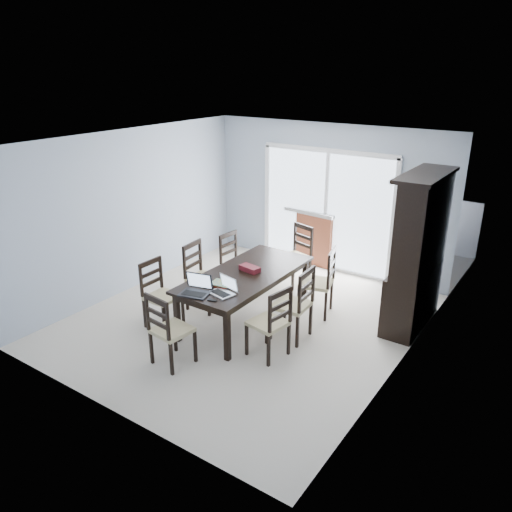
% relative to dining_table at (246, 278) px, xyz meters
% --- Properties ---
extents(floor, '(5.00, 5.00, 0.00)m').
position_rel_dining_table_xyz_m(floor, '(0.00, 0.00, -0.67)').
color(floor, '#BEB7A3').
rests_on(floor, ground).
extents(ceiling, '(5.00, 5.00, 0.00)m').
position_rel_dining_table_xyz_m(ceiling, '(0.00, 0.00, 1.93)').
color(ceiling, white).
rests_on(ceiling, back_wall).
extents(back_wall, '(4.50, 0.02, 2.60)m').
position_rel_dining_table_xyz_m(back_wall, '(0.00, 2.50, 0.63)').
color(back_wall, '#99A6B6').
rests_on(back_wall, floor).
extents(wall_left, '(0.02, 5.00, 2.60)m').
position_rel_dining_table_xyz_m(wall_left, '(-2.25, 0.00, 0.63)').
color(wall_left, '#99A6B6').
rests_on(wall_left, floor).
extents(wall_right, '(0.02, 5.00, 2.60)m').
position_rel_dining_table_xyz_m(wall_right, '(2.25, 0.00, 0.63)').
color(wall_right, '#99A6B6').
rests_on(wall_right, floor).
extents(balcony, '(4.50, 2.00, 0.10)m').
position_rel_dining_table_xyz_m(balcony, '(0.00, 3.50, -0.72)').
color(balcony, gray).
rests_on(balcony, ground).
extents(railing, '(4.50, 0.06, 1.10)m').
position_rel_dining_table_xyz_m(railing, '(0.00, 4.50, -0.12)').
color(railing, '#99999E').
rests_on(railing, balcony).
extents(dining_table, '(1.00, 2.20, 0.75)m').
position_rel_dining_table_xyz_m(dining_table, '(0.00, 0.00, 0.00)').
color(dining_table, black).
rests_on(dining_table, floor).
extents(china_hutch, '(0.50, 1.38, 2.20)m').
position_rel_dining_table_xyz_m(china_hutch, '(2.02, 1.25, 0.40)').
color(china_hutch, black).
rests_on(china_hutch, floor).
extents(sliding_door, '(2.52, 0.05, 2.18)m').
position_rel_dining_table_xyz_m(sliding_door, '(0.00, 2.48, 0.41)').
color(sliding_door, silver).
rests_on(sliding_door, floor).
extents(chair_left_near, '(0.44, 0.42, 1.12)m').
position_rel_dining_table_xyz_m(chair_left_near, '(-0.96, -0.80, -0.08)').
color(chair_left_near, black).
rests_on(chair_left_near, floor).
extents(chair_left_mid, '(0.49, 0.48, 1.19)m').
position_rel_dining_table_xyz_m(chair_left_mid, '(-0.85, -0.03, -0.05)').
color(chair_left_mid, black).
rests_on(chair_left_mid, floor).
extents(chair_left_far, '(0.46, 0.45, 1.11)m').
position_rel_dining_table_xyz_m(chair_left_far, '(-0.81, 0.78, -0.09)').
color(chair_left_far, black).
rests_on(chair_left_far, floor).
extents(chair_right_near, '(0.50, 0.49, 1.12)m').
position_rel_dining_table_xyz_m(chair_right_near, '(0.87, -0.62, -0.08)').
color(chair_right_near, black).
rests_on(chair_right_near, floor).
extents(chair_right_mid, '(0.48, 0.47, 1.19)m').
position_rel_dining_table_xyz_m(chair_right_mid, '(0.89, -0.05, -0.04)').
color(chair_right_mid, black).
rests_on(chair_right_mid, floor).
extents(chair_right_far, '(0.56, 0.55, 1.20)m').
position_rel_dining_table_xyz_m(chair_right_far, '(0.83, 0.80, -0.04)').
color(chair_right_far, black).
rests_on(chair_right_far, floor).
extents(chair_end_near, '(0.47, 0.49, 1.13)m').
position_rel_dining_table_xyz_m(chair_end_near, '(-0.11, -1.52, -0.07)').
color(chair_end_near, black).
rests_on(chair_end_near, floor).
extents(chair_end_far, '(0.55, 0.56, 1.17)m').
position_rel_dining_table_xyz_m(chair_end_far, '(-0.06, 1.61, -0.06)').
color(chair_end_far, black).
rests_on(chair_end_far, floor).
extents(laptop_dark, '(0.42, 0.34, 0.25)m').
position_rel_dining_table_xyz_m(laptop_dark, '(-0.13, -0.96, 0.14)').
color(laptop_dark, black).
rests_on(laptop_dark, dining_table).
extents(laptop_silver, '(0.36, 0.29, 0.22)m').
position_rel_dining_table_xyz_m(laptop_silver, '(0.15, -0.75, 0.13)').
color(laptop_silver, silver).
rests_on(laptop_silver, dining_table).
extents(book_stack, '(0.30, 0.25, 0.05)m').
position_rel_dining_table_xyz_m(book_stack, '(-0.02, -0.54, 0.10)').
color(book_stack, maroon).
rests_on(book_stack, dining_table).
extents(cell_phone, '(0.12, 0.08, 0.01)m').
position_rel_dining_table_xyz_m(cell_phone, '(0.17, -0.96, 0.08)').
color(cell_phone, black).
rests_on(cell_phone, dining_table).
extents(game_box, '(0.32, 0.20, 0.08)m').
position_rel_dining_table_xyz_m(game_box, '(0.01, 0.09, 0.11)').
color(game_box, '#511013').
rests_on(game_box, dining_table).
extents(hot_tub, '(2.13, 1.94, 1.02)m').
position_rel_dining_table_xyz_m(hot_tub, '(-0.72, 3.34, -0.16)').
color(hot_tub, brown).
rests_on(hot_tub, balcony).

